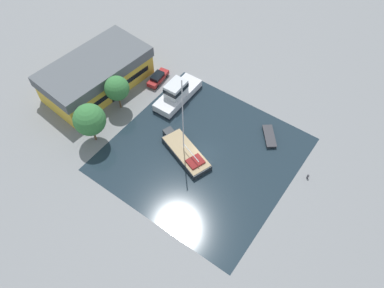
{
  "coord_description": "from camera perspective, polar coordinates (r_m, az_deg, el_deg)",
  "views": [
    {
      "loc": [
        -28.18,
        -18.34,
        46.64
      ],
      "look_at": [
        0.0,
        2.0,
        1.0
      ],
      "focal_mm": 35.0,
      "sensor_mm": 36.0,
      "label": 1
    }
  ],
  "objects": [
    {
      "name": "motor_cruiser",
      "position": [
        64.03,
        -2.26,
        7.7
      ],
      "size": [
        9.79,
        3.75,
        3.87
      ],
      "rotation": [
        0.0,
        0.0,
        1.59
      ],
      "color": "silver",
      "rests_on": "water_canal"
    },
    {
      "name": "parked_car",
      "position": [
        67.9,
        -5.22,
        10.03
      ],
      "size": [
        4.96,
        2.26,
        1.63
      ],
      "rotation": [
        0.0,
        0.0,
        4.82
      ],
      "color": "maroon",
      "rests_on": "ground"
    },
    {
      "name": "quay_tree_near_building",
      "position": [
        57.57,
        -15.36,
        3.59
      ],
      "size": [
        4.91,
        4.91,
        7.2
      ],
      "color": "brown",
      "rests_on": "ground"
    },
    {
      "name": "warehouse_building",
      "position": [
        67.37,
        -14.39,
        10.26
      ],
      "size": [
        19.44,
        11.53,
        5.58
      ],
      "rotation": [
        0.0,
        0.0,
        -0.1
      ],
      "color": "gold",
      "rests_on": "ground"
    },
    {
      "name": "small_dinghy",
      "position": [
        60.45,
        11.7,
        1.13
      ],
      "size": [
        4.48,
        4.03,
        0.53
      ],
      "rotation": [
        0.0,
        0.0,
        5.39
      ],
      "color": "#23282D",
      "rests_on": "water_canal"
    },
    {
      "name": "sailboat_moored",
      "position": [
        56.95,
        -0.99,
        -1.22
      ],
      "size": [
        6.13,
        10.32,
        15.0
      ],
      "rotation": [
        0.0,
        0.0,
        -0.34
      ],
      "color": "#23282D",
      "rests_on": "water_canal"
    },
    {
      "name": "ground_plane",
      "position": [
        57.49,
        1.62,
        -1.53
      ],
      "size": [
        440.0,
        440.0,
        0.0
      ],
      "primitive_type": "plane",
      "color": "gray"
    },
    {
      "name": "mooring_bollard",
      "position": [
        57.22,
        17.24,
        -4.72
      ],
      "size": [
        0.33,
        0.33,
        0.85
      ],
      "color": "#47474C",
      "rests_on": "ground"
    },
    {
      "name": "water_canal",
      "position": [
        57.49,
        1.62,
        -1.53
      ],
      "size": [
        26.51,
        26.73,
        0.01
      ],
      "primitive_type": "cube",
      "color": "#1E2D38",
      "rests_on": "ground"
    },
    {
      "name": "quay_tree_by_water",
      "position": [
        61.65,
        -11.38,
        8.32
      ],
      "size": [
        4.04,
        4.04,
        6.49
      ],
      "color": "brown",
      "rests_on": "ground"
    }
  ]
}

